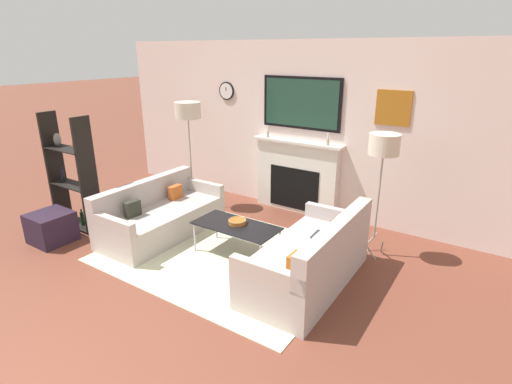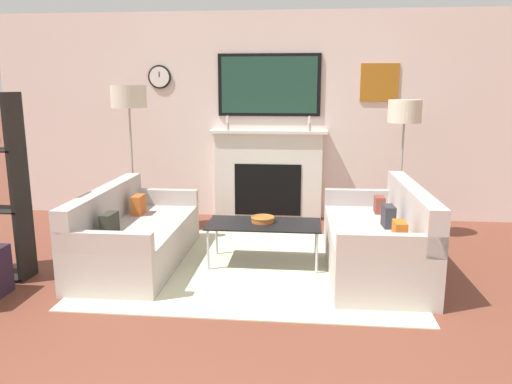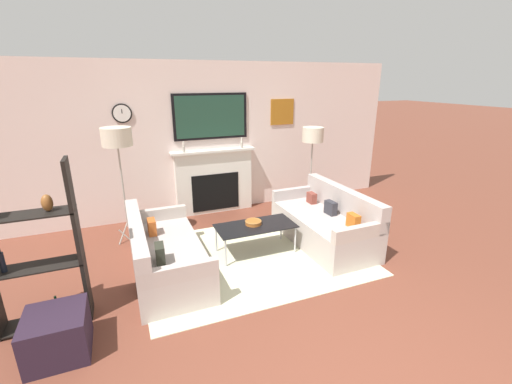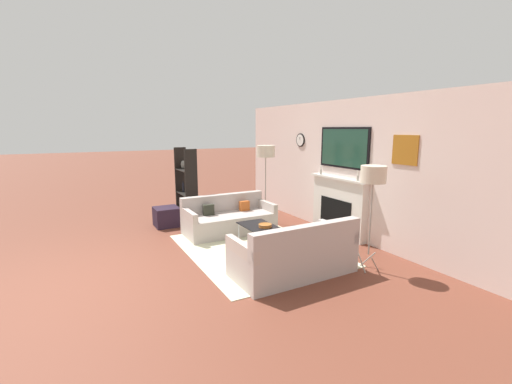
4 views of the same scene
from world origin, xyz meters
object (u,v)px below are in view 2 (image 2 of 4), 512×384
(couch_left, at_px, (134,237))
(decorative_bowl, at_px, (263,219))
(floor_lamp_right, at_px, (405,114))
(floor_lamp_left, at_px, (129,99))
(coffee_table, at_px, (264,226))
(couch_right, at_px, (378,242))

(couch_left, relative_size, decorative_bowl, 7.73)
(floor_lamp_right, bearing_deg, decorative_bowl, -147.36)
(decorative_bowl, bearing_deg, floor_lamp_left, 150.00)
(coffee_table, xyz_separation_m, floor_lamp_right, (1.48, 1.01, 1.06))
(couch_left, distance_m, decorative_bowl, 1.31)
(couch_right, distance_m, floor_lamp_left, 3.27)
(coffee_table, relative_size, decorative_bowl, 4.71)
(coffee_table, distance_m, decorative_bowl, 0.08)
(decorative_bowl, relative_size, floor_lamp_right, 0.15)
(couch_right, relative_size, floor_lamp_left, 1.03)
(coffee_table, distance_m, floor_lamp_right, 2.08)
(couch_left, xyz_separation_m, couch_right, (2.41, 0.00, 0.03))
(couch_right, bearing_deg, couch_left, -179.98)
(couch_right, xyz_separation_m, floor_lamp_left, (-2.79, 1.10, 1.31))
(couch_right, bearing_deg, coffee_table, 175.18)
(coffee_table, xyz_separation_m, decorative_bowl, (-0.02, 0.05, 0.06))
(couch_right, distance_m, floor_lamp_right, 1.64)
(coffee_table, bearing_deg, decorative_bowl, 108.40)
(floor_lamp_left, xyz_separation_m, floor_lamp_right, (3.16, 0.00, -0.16))
(floor_lamp_right, bearing_deg, coffee_table, -145.84)
(coffee_table, relative_size, floor_lamp_right, 0.70)
(couch_right, bearing_deg, floor_lamp_right, 71.04)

